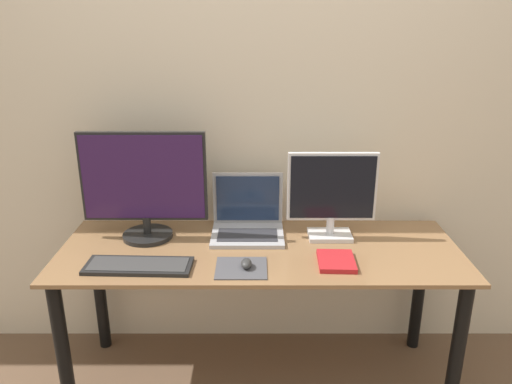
{
  "coord_description": "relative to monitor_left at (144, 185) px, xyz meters",
  "views": [
    {
      "loc": [
        -0.02,
        -1.68,
        1.69
      ],
      "look_at": [
        -0.02,
        0.38,
        0.95
      ],
      "focal_mm": 35.0,
      "sensor_mm": 36.0,
      "label": 1
    }
  ],
  "objects": [
    {
      "name": "desk",
      "position": [
        0.52,
        -0.12,
        -0.38
      ],
      "size": [
        1.78,
        0.64,
        0.7
      ],
      "color": "olive",
      "rests_on": "ground_plane"
    },
    {
      "name": "book",
      "position": [
        0.84,
        -0.26,
        -0.24
      ],
      "size": [
        0.16,
        0.19,
        0.02
      ],
      "color": "red",
      "rests_on": "desk"
    },
    {
      "name": "laptop",
      "position": [
        0.47,
        0.05,
        -0.19
      ],
      "size": [
        0.34,
        0.27,
        0.27
      ],
      "color": "#ADADB2",
      "rests_on": "desk"
    },
    {
      "name": "monitor_right",
      "position": [
        0.85,
        0.0,
        -0.04
      ],
      "size": [
        0.4,
        0.14,
        0.41
      ],
      "color": "silver",
      "rests_on": "desk"
    },
    {
      "name": "wall_back",
      "position": [
        0.52,
        0.26,
        0.29
      ],
      "size": [
        7.0,
        0.05,
        2.5
      ],
      "color": "beige",
      "rests_on": "ground_plane"
    },
    {
      "name": "keyboard",
      "position": [
        0.02,
        -0.3,
        -0.25
      ],
      "size": [
        0.44,
        0.17,
        0.02
      ],
      "color": "black",
      "rests_on": "desk"
    },
    {
      "name": "mousepad",
      "position": [
        0.45,
        -0.31,
        -0.25
      ],
      "size": [
        0.21,
        0.19,
        0.0
      ],
      "color": "#47474C",
      "rests_on": "desk"
    },
    {
      "name": "mouse",
      "position": [
        0.47,
        -0.31,
        -0.23
      ],
      "size": [
        0.04,
        0.07,
        0.04
      ],
      "color": "#333333",
      "rests_on": "mousepad"
    },
    {
      "name": "monitor_left",
      "position": [
        0.0,
        0.0,
        0.0
      ],
      "size": [
        0.57,
        0.23,
        0.5
      ],
      "color": "black",
      "rests_on": "desk"
    }
  ]
}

